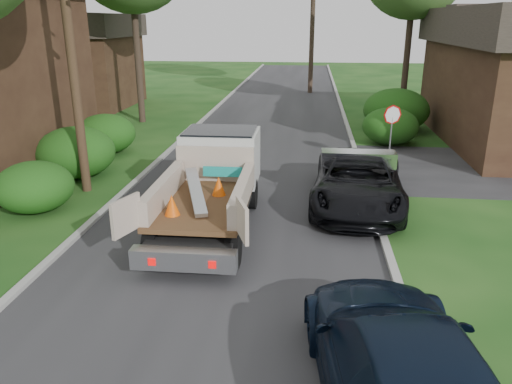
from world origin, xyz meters
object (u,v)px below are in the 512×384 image
object	(u,v)px
house_left_far	(75,59)
flatbed_truck	(215,175)
utility_pole	(69,33)
navy_suv	(404,373)
stop_sign	(392,123)
black_pickup	(358,181)

from	to	relation	value
house_left_far	flatbed_truck	bearing A→B (deg)	-55.84
utility_pole	navy_suv	size ratio (longest dim) A/B	1.70
stop_sign	flatbed_truck	xyz separation A→B (m)	(-5.85, -5.94, -0.48)
stop_sign	flatbed_truck	bearing A→B (deg)	-134.56
flatbed_truck	house_left_far	bearing A→B (deg)	123.77
flatbed_truck	navy_suv	world-z (taller)	flatbed_truck
house_left_far	utility_pole	bearing A→B (deg)	-64.77
stop_sign	navy_suv	size ratio (longest dim) A/B	0.42
navy_suv	flatbed_truck	bearing A→B (deg)	-68.14
utility_pole	black_pickup	xyz separation A→B (m)	(9.08, -0.48, -4.36)
black_pickup	navy_suv	world-z (taller)	navy_suv
utility_pole	black_pickup	world-z (taller)	utility_pole
flatbed_truck	navy_suv	bearing A→B (deg)	-61.85
house_left_far	navy_suv	distance (m)	31.57
stop_sign	house_left_far	distance (m)	22.81
utility_pole	flatbed_truck	bearing A→B (deg)	-21.67
utility_pole	black_pickup	bearing A→B (deg)	-3.03
stop_sign	black_pickup	xyz separation A→B (m)	(-1.60, -4.50, -0.96)
stop_sign	navy_suv	distance (m)	13.67
utility_pole	flatbed_truck	size ratio (longest dim) A/B	1.58
utility_pole	stop_sign	bearing A→B (deg)	20.62
house_left_far	black_pickup	world-z (taller)	house_left_far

